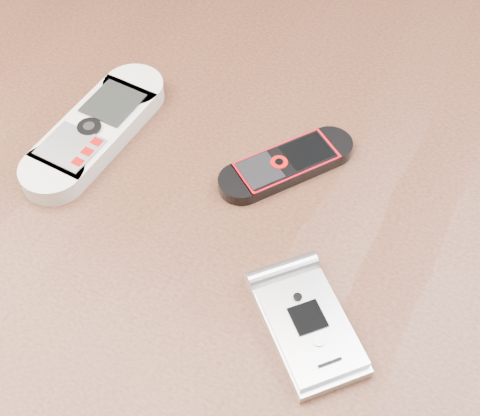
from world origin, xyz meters
name	(u,v)px	position (x,y,z in m)	size (l,w,h in m)	color
table	(235,279)	(0.00, 0.00, 0.64)	(1.20, 0.80, 0.75)	black
nokia_white	(96,129)	(-0.15, 0.02, 0.76)	(0.06, 0.18, 0.02)	beige
nokia_black_red	(287,164)	(0.02, 0.06, 0.76)	(0.04, 0.13, 0.01)	black
motorola_razr	(309,326)	(0.10, -0.07, 0.76)	(0.06, 0.11, 0.02)	silver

